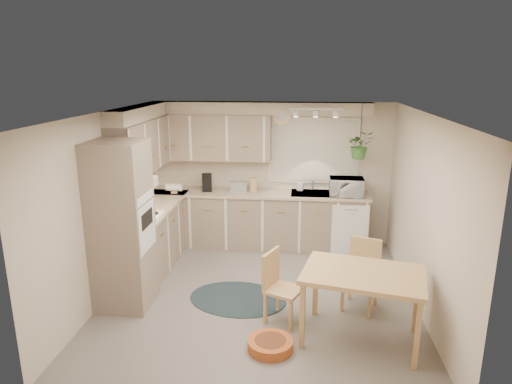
% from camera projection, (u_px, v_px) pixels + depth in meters
% --- Properties ---
extents(floor, '(4.20, 4.20, 0.00)m').
position_uv_depth(floor, '(260.00, 295.00, 6.06)').
color(floor, slate).
rests_on(floor, ground).
extents(ceiling, '(4.20, 4.20, 0.00)m').
position_uv_depth(ceiling, '(260.00, 113.00, 5.44)').
color(ceiling, white).
rests_on(ceiling, wall_back).
extents(wall_back, '(4.00, 0.04, 2.40)m').
position_uv_depth(wall_back, '(271.00, 173.00, 7.77)').
color(wall_back, beige).
rests_on(wall_back, floor).
extents(wall_front, '(4.00, 0.04, 2.40)m').
position_uv_depth(wall_front, '(237.00, 285.00, 3.73)').
color(wall_front, beige).
rests_on(wall_front, floor).
extents(wall_left, '(0.04, 4.20, 2.40)m').
position_uv_depth(wall_left, '(108.00, 205.00, 5.94)').
color(wall_left, beige).
rests_on(wall_left, floor).
extents(wall_right, '(0.04, 4.20, 2.40)m').
position_uv_depth(wall_right, '(423.00, 214.00, 5.55)').
color(wall_right, beige).
rests_on(wall_right, floor).
extents(base_cab_left, '(0.60, 1.85, 0.90)m').
position_uv_depth(base_cab_left, '(154.00, 236.00, 6.95)').
color(base_cab_left, gray).
rests_on(base_cab_left, floor).
extents(base_cab_back, '(3.60, 0.60, 0.90)m').
position_uv_depth(base_cab_back, '(258.00, 220.00, 7.69)').
color(base_cab_back, gray).
rests_on(base_cab_back, floor).
extents(counter_left, '(0.64, 1.89, 0.04)m').
position_uv_depth(counter_left, '(153.00, 207.00, 6.83)').
color(counter_left, tan).
rests_on(counter_left, base_cab_left).
extents(counter_back, '(3.64, 0.64, 0.04)m').
position_uv_depth(counter_back, '(258.00, 193.00, 7.56)').
color(counter_back, tan).
rests_on(counter_back, base_cab_back).
extents(oven_stack, '(0.65, 0.65, 2.10)m').
position_uv_depth(oven_stack, '(122.00, 226.00, 5.59)').
color(oven_stack, gray).
rests_on(oven_stack, floor).
extents(wall_oven_face, '(0.02, 0.56, 0.58)m').
position_uv_depth(wall_oven_face, '(147.00, 227.00, 5.56)').
color(wall_oven_face, silver).
rests_on(wall_oven_face, oven_stack).
extents(upper_cab_left, '(0.35, 2.00, 0.75)m').
position_uv_depth(upper_cab_left, '(143.00, 145.00, 6.72)').
color(upper_cab_left, gray).
rests_on(upper_cab_left, wall_left).
extents(upper_cab_back, '(2.00, 0.35, 0.75)m').
position_uv_depth(upper_cab_back, '(211.00, 137.00, 7.53)').
color(upper_cab_back, gray).
rests_on(upper_cab_back, wall_back).
extents(soffit_left, '(0.30, 2.00, 0.20)m').
position_uv_depth(soffit_left, '(140.00, 113.00, 6.60)').
color(soffit_left, beige).
rests_on(soffit_left, wall_left).
extents(soffit_back, '(3.60, 0.30, 0.20)m').
position_uv_depth(soffit_back, '(259.00, 108.00, 7.36)').
color(soffit_back, beige).
rests_on(soffit_back, wall_back).
extents(cooktop, '(0.52, 0.58, 0.02)m').
position_uv_depth(cooktop, '(141.00, 217.00, 6.27)').
color(cooktop, silver).
rests_on(cooktop, counter_left).
extents(range_hood, '(0.40, 0.60, 0.14)m').
position_uv_depth(range_hood, '(137.00, 185.00, 6.15)').
color(range_hood, silver).
rests_on(range_hood, upper_cab_left).
extents(window_blinds, '(1.40, 0.02, 1.00)m').
position_uv_depth(window_blinds, '(314.00, 151.00, 7.57)').
color(window_blinds, white).
rests_on(window_blinds, wall_back).
extents(window_frame, '(1.50, 0.02, 1.10)m').
position_uv_depth(window_frame, '(314.00, 151.00, 7.58)').
color(window_frame, beige).
rests_on(window_frame, wall_back).
extents(sink, '(0.70, 0.48, 0.10)m').
position_uv_depth(sink, '(312.00, 196.00, 7.49)').
color(sink, '#A6A8AD').
rests_on(sink, counter_back).
extents(dishwasher_front, '(0.58, 0.02, 0.83)m').
position_uv_depth(dishwasher_front, '(350.00, 231.00, 7.26)').
color(dishwasher_front, silver).
rests_on(dishwasher_front, base_cab_back).
extents(track_light_bar, '(0.80, 0.04, 0.04)m').
position_uv_depth(track_light_bar, '(316.00, 109.00, 6.88)').
color(track_light_bar, silver).
rests_on(track_light_bar, ceiling).
extents(wall_clock, '(0.30, 0.03, 0.30)m').
position_uv_depth(wall_clock, '(281.00, 115.00, 7.47)').
color(wall_clock, gold).
rests_on(wall_clock, wall_back).
extents(dining_table, '(1.43, 1.11, 0.80)m').
position_uv_depth(dining_table, '(361.00, 306.00, 4.99)').
color(dining_table, tan).
rests_on(dining_table, floor).
extents(chair_left, '(0.53, 0.53, 0.86)m').
position_uv_depth(chair_left, '(284.00, 288.00, 5.34)').
color(chair_left, tan).
rests_on(chair_left, floor).
extents(chair_back, '(0.53, 0.53, 0.88)m').
position_uv_depth(chair_back, '(361.00, 276.00, 5.63)').
color(chair_back, tan).
rests_on(chair_back, floor).
extents(braided_rug, '(1.43, 1.16, 0.01)m').
position_uv_depth(braided_rug, '(238.00, 299.00, 5.97)').
color(braided_rug, black).
rests_on(braided_rug, floor).
extents(pet_bed, '(0.61, 0.61, 0.11)m').
position_uv_depth(pet_bed, '(270.00, 345.00, 4.88)').
color(pet_bed, '#C26026').
rests_on(pet_bed, floor).
extents(microwave, '(0.54, 0.30, 0.36)m').
position_uv_depth(microwave, '(346.00, 185.00, 7.28)').
color(microwave, silver).
rests_on(microwave, counter_back).
extents(soap_bottle, '(0.13, 0.22, 0.09)m').
position_uv_depth(soap_bottle, '(300.00, 188.00, 7.63)').
color(soap_bottle, silver).
rests_on(soap_bottle, counter_back).
extents(hanging_plant, '(0.47, 0.51, 0.34)m').
position_uv_depth(hanging_plant, '(360.00, 148.00, 7.11)').
color(hanging_plant, '#376E2C').
rests_on(hanging_plant, ceiling).
extents(coffee_maker, '(0.20, 0.23, 0.28)m').
position_uv_depth(coffee_maker, '(207.00, 182.00, 7.61)').
color(coffee_maker, black).
rests_on(coffee_maker, counter_back).
extents(toaster, '(0.28, 0.17, 0.16)m').
position_uv_depth(toaster, '(239.00, 186.00, 7.59)').
color(toaster, '#A6A8AD').
rests_on(toaster, counter_back).
extents(knife_block, '(0.11, 0.11, 0.23)m').
position_uv_depth(knife_block, '(254.00, 184.00, 7.59)').
color(knife_block, tan).
rests_on(knife_block, counter_back).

